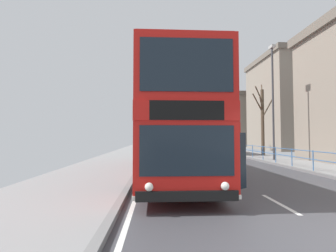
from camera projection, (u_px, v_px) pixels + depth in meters
ground at (316, 245)px, 4.02m from camera, size 15.80×140.00×0.20m
double_decker_bus_main at (171, 126)px, 11.41m from camera, size 3.29×11.55×4.44m
background_bus_far_lane at (212, 137)px, 27.10m from camera, size 2.83×10.89×3.19m
pedestrian_railing_far_kerb at (269, 151)px, 16.94m from camera, size 0.05×24.91×1.01m
street_lamp_far_side at (273, 94)px, 18.06m from camera, size 0.28×0.60×8.47m
bare_tree_far_00 at (209, 129)px, 41.79m from camera, size 2.63×2.16×6.40m
bare_tree_far_01 at (227, 123)px, 31.26m from camera, size 1.02×1.48×6.82m
bare_tree_far_02 at (262, 118)px, 22.46m from camera, size 1.65×2.44×6.71m
background_building_00 at (251, 120)px, 50.12m from camera, size 8.58×10.61×10.28m
background_building_01 at (300, 103)px, 35.44m from camera, size 12.01×11.54×13.31m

